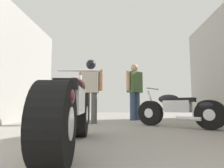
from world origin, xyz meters
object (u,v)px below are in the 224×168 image
motorcycle_maroon_cruiser (71,110)px  mechanic_with_helmet (91,85)px  mechanic_in_blue (135,88)px  motorcycle_black_naked (179,110)px

motorcycle_maroon_cruiser → mechanic_with_helmet: 2.86m
mechanic_with_helmet → motorcycle_maroon_cruiser: bearing=-85.3°
mechanic_in_blue → mechanic_with_helmet: (-1.19, -1.12, -0.01)m
motorcycle_black_naked → mechanic_in_blue: size_ratio=0.89×
motorcycle_black_naked → mechanic_in_blue: (-0.78, 1.90, 0.63)m
motorcycle_maroon_cruiser → mechanic_with_helmet: mechanic_with_helmet is taller
motorcycle_maroon_cruiser → mechanic_in_blue: (0.96, 3.91, 0.58)m
mechanic_with_helmet → mechanic_in_blue: bearing=43.2°
mechanic_with_helmet → motorcycle_black_naked: bearing=-21.7°
motorcycle_black_naked → mechanic_with_helmet: (-1.97, 0.78, 0.61)m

